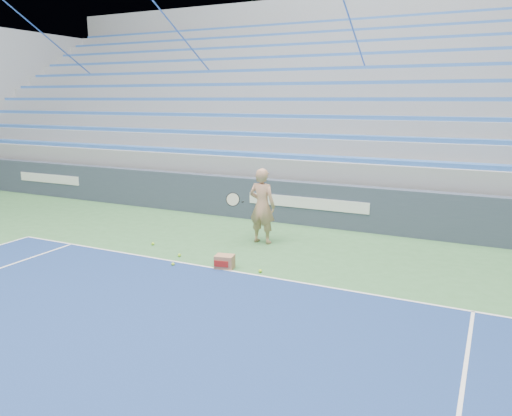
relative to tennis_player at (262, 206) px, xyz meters
The scene contains 8 objects.
sponsor_barrier 2.06m from the tennis_player, 79.28° to the left, with size 30.00×0.32×1.10m.
bleachers 7.88m from the tennis_player, 87.21° to the left, with size 31.00×9.15×7.30m.
tennis_player is the anchor object (origin of this frame).
ball_box 2.03m from the tennis_player, 86.82° to the right, with size 0.39×0.33×0.26m.
tennis_ball_0 2.15m from the tennis_player, 123.06° to the right, with size 0.07×0.07×0.07m, color #B3EC30.
tennis_ball_1 2.15m from the tennis_player, 65.62° to the right, with size 0.07×0.07×0.07m, color #B3EC30.
tennis_ball_2 2.50m from the tennis_player, 111.59° to the right, with size 0.07×0.07×0.07m, color #B3EC30.
tennis_ball_3 2.56m from the tennis_player, 149.28° to the right, with size 0.07×0.07×0.07m, color #B3EC30.
Camera 1 is at (4.22, 4.10, 3.18)m, focal length 35.00 mm.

